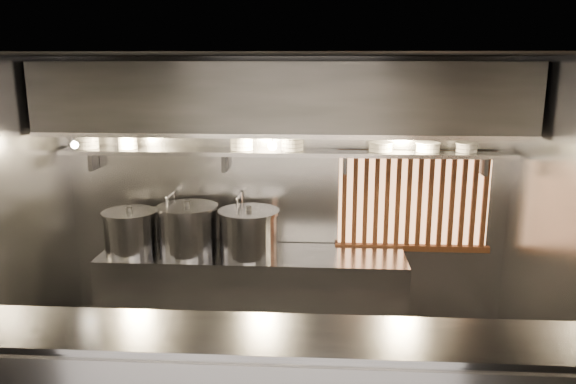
# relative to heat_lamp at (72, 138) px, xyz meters

# --- Properties ---
(ceiling) EXTENTS (4.50, 4.50, 0.00)m
(ceiling) POSITION_rel_heat_lamp_xyz_m (1.90, -0.85, 0.73)
(ceiling) COLOR black
(ceiling) RESTS_ON wall_back
(wall_back) EXTENTS (4.50, 0.00, 4.50)m
(wall_back) POSITION_rel_heat_lamp_xyz_m (1.90, 0.65, -0.67)
(wall_back) COLOR gray
(wall_back) RESTS_ON floor
(wall_right) EXTENTS (0.00, 3.00, 3.00)m
(wall_right) POSITION_rel_heat_lamp_xyz_m (4.15, -0.85, -0.67)
(wall_right) COLOR gray
(wall_right) RESTS_ON floor
(cooking_bench) EXTENTS (3.00, 0.70, 0.90)m
(cooking_bench) POSITION_rel_heat_lamp_xyz_m (1.60, 0.28, -1.62)
(cooking_bench) COLOR gray
(cooking_bench) RESTS_ON floor
(bowl_shelf) EXTENTS (4.40, 0.34, 0.04)m
(bowl_shelf) POSITION_rel_heat_lamp_xyz_m (1.90, 0.47, -0.19)
(bowl_shelf) COLOR gray
(bowl_shelf) RESTS_ON wall_back
(exhaust_hood) EXTENTS (4.40, 0.81, 0.65)m
(exhaust_hood) POSITION_rel_heat_lamp_xyz_m (1.90, 0.25, 0.36)
(exhaust_hood) COLOR #2D2D30
(exhaust_hood) RESTS_ON ceiling
(wood_screen) EXTENTS (1.56, 0.09, 1.04)m
(wood_screen) POSITION_rel_heat_lamp_xyz_m (3.20, 0.60, -0.69)
(wood_screen) COLOR #F6AC6E
(wood_screen) RESTS_ON wall_back
(faucet_left) EXTENTS (0.04, 0.30, 0.50)m
(faucet_left) POSITION_rel_heat_lamp_xyz_m (0.75, 0.52, -0.76)
(faucet_left) COLOR silver
(faucet_left) RESTS_ON wall_back
(faucet_right) EXTENTS (0.04, 0.30, 0.50)m
(faucet_right) POSITION_rel_heat_lamp_xyz_m (1.45, 0.52, -0.76)
(faucet_right) COLOR silver
(faucet_right) RESTS_ON wall_back
(heat_lamp) EXTENTS (0.25, 0.35, 0.20)m
(heat_lamp) POSITION_rel_heat_lamp_xyz_m (0.00, 0.00, 0.00)
(heat_lamp) COLOR gray
(heat_lamp) RESTS_ON exhaust_hood
(pendant_bulb) EXTENTS (0.09, 0.09, 0.19)m
(pendant_bulb) POSITION_rel_heat_lamp_xyz_m (1.80, 0.35, -0.11)
(pendant_bulb) COLOR #2D2D30
(pendant_bulb) RESTS_ON exhaust_hood
(stock_pot_left) EXTENTS (0.55, 0.55, 0.46)m
(stock_pot_left) POSITION_rel_heat_lamp_xyz_m (0.39, 0.26, -0.96)
(stock_pot_left) COLOR gray
(stock_pot_left) RESTS_ON cooking_bench
(stock_pot_mid) EXTENTS (0.76, 0.76, 0.52)m
(stock_pot_mid) POSITION_rel_heat_lamp_xyz_m (0.97, 0.27, -0.93)
(stock_pot_mid) COLOR gray
(stock_pot_mid) RESTS_ON cooking_bench
(stock_pot_right) EXTENTS (0.76, 0.76, 0.49)m
(stock_pot_right) POSITION_rel_heat_lamp_xyz_m (1.57, 0.25, -0.94)
(stock_pot_right) COLOR gray
(stock_pot_right) RESTS_ON cooking_bench
(bowl_stack_0) EXTENTS (0.23, 0.23, 0.13)m
(bowl_stack_0) POSITION_rel_heat_lamp_xyz_m (-0.06, 0.47, -0.10)
(bowl_stack_0) COLOR white
(bowl_stack_0) RESTS_ON bowl_shelf
(bowl_stack_1) EXTENTS (0.20, 0.20, 0.17)m
(bowl_stack_1) POSITION_rel_heat_lamp_xyz_m (0.34, 0.47, -0.08)
(bowl_stack_1) COLOR white
(bowl_stack_1) RESTS_ON bowl_shelf
(bowl_stack_2) EXTENTS (0.24, 0.24, 0.13)m
(bowl_stack_2) POSITION_rel_heat_lamp_xyz_m (1.49, 0.47, -0.10)
(bowl_stack_2) COLOR white
(bowl_stack_2) RESTS_ON bowl_shelf
(bowl_stack_3) EXTENTS (0.23, 0.23, 0.17)m
(bowl_stack_3) POSITION_rel_heat_lamp_xyz_m (1.98, 0.47, -0.08)
(bowl_stack_3) COLOR white
(bowl_stack_3) RESTS_ON bowl_shelf
(bowl_stack_4) EXTENTS (0.24, 0.24, 0.09)m
(bowl_stack_4) POSITION_rel_heat_lamp_xyz_m (2.83, 0.47, -0.12)
(bowl_stack_4) COLOR white
(bowl_stack_4) RESTS_ON bowl_shelf
(bowl_stack_5) EXTENTS (0.24, 0.24, 0.09)m
(bowl_stack_5) POSITION_rel_heat_lamp_xyz_m (3.28, 0.47, -0.12)
(bowl_stack_5) COLOR white
(bowl_stack_5) RESTS_ON bowl_shelf
(bowl_stack_6) EXTENTS (0.21, 0.21, 0.09)m
(bowl_stack_6) POSITION_rel_heat_lamp_xyz_m (3.65, 0.47, -0.12)
(bowl_stack_6) COLOR white
(bowl_stack_6) RESTS_ON bowl_shelf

